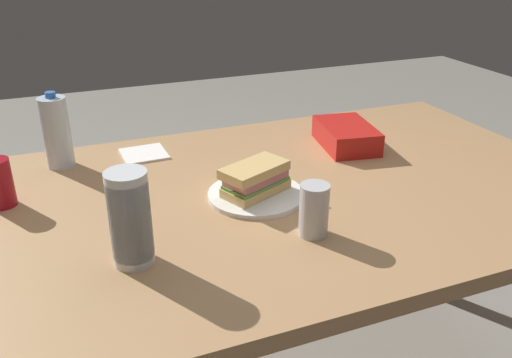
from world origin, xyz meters
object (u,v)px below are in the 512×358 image
at_px(dining_table, 259,220).
at_px(soda_can_silver, 314,210).
at_px(chip_bag, 346,136).
at_px(paper_plate, 256,195).
at_px(sandwich, 255,179).
at_px(plastic_cup_stack, 130,219).
at_px(water_bottle_tall, 57,132).

bearing_deg(dining_table, soda_can_silver, 98.39).
bearing_deg(chip_bag, paper_plate, 128.94).
height_order(sandwich, plastic_cup_stack, plastic_cup_stack).
xyz_separation_m(dining_table, chip_bag, (-0.38, -0.20, 0.12)).
bearing_deg(soda_can_silver, paper_plate, -77.11).
distance_m(paper_plate, sandwich, 0.05).
bearing_deg(sandwich, dining_table, -129.27).
bearing_deg(chip_bag, water_bottle_tall, 88.09).
bearing_deg(soda_can_silver, dining_table, -81.61).
relative_size(sandwich, plastic_cup_stack, 0.99).
bearing_deg(plastic_cup_stack, paper_plate, -152.09).
xyz_separation_m(sandwich, chip_bag, (-0.40, -0.23, -0.02)).
relative_size(dining_table, plastic_cup_stack, 8.92).
relative_size(water_bottle_tall, plastic_cup_stack, 1.08).
bearing_deg(chip_bag, plastic_cup_stack, 128.21).
distance_m(paper_plate, soda_can_silver, 0.23).
relative_size(sandwich, chip_bag, 0.87).
xyz_separation_m(dining_table, water_bottle_tall, (0.46, -0.37, 0.19)).
bearing_deg(paper_plate, plastic_cup_stack, 27.91).
bearing_deg(water_bottle_tall, soda_can_silver, 129.24).
xyz_separation_m(chip_bag, water_bottle_tall, (0.84, -0.17, 0.07)).
bearing_deg(plastic_cup_stack, sandwich, -152.33).
relative_size(paper_plate, chip_bag, 1.08).
xyz_separation_m(sandwich, water_bottle_tall, (0.45, -0.39, 0.05)).
relative_size(dining_table, sandwich, 9.03).
height_order(dining_table, paper_plate, paper_plate).
height_order(sandwich, chip_bag, sandwich).
distance_m(sandwich, soda_can_silver, 0.22).
distance_m(dining_table, sandwich, 0.14).
relative_size(dining_table, soda_can_silver, 14.84).
distance_m(chip_bag, water_bottle_tall, 0.86).
bearing_deg(plastic_cup_stack, dining_table, -150.79).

